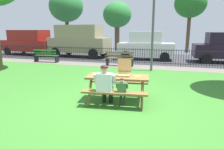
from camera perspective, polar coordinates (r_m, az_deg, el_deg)
name	(u,v)px	position (r m, az deg, el deg)	size (l,w,h in m)	color
ground	(125,90)	(7.40, 3.50, -4.21)	(28.00, 10.97, 0.02)	#397B2A
cobblestone_walkway	(144,67)	(11.99, 8.85, 2.12)	(28.00, 1.40, 0.01)	slate
street_asphalt	(151,58)	(15.78, 10.87, 4.48)	(28.00, 6.34, 0.01)	#38383D
picnic_table_foreground	(118,82)	(6.05, 1.56, -1.98)	(1.97, 1.69, 0.79)	brown
pizza_box_open	(124,72)	(6.06, 3.29, 0.57)	(0.45, 0.50, 0.46)	tan
pizza_slice_on_table	(136,76)	(6.02, 6.81, -0.38)	(0.24, 0.20, 0.02)	#E8BC4E
adult_at_table	(105,83)	(5.61, -1.91, -2.52)	(0.63, 0.62, 1.19)	black
child_at_table	(122,90)	(5.54, 2.84, -4.25)	(0.34, 0.34, 0.85)	#313131
iron_fence_streetside	(146,57)	(12.60, 9.38, 4.95)	(23.84, 0.03, 1.00)	black
park_bench_left	(46,56)	(14.18, -17.88, 4.95)	(1.62, 0.53, 0.85)	#256526
park_bench_center	(120,59)	(12.06, 2.16, 4.34)	(1.61, 0.51, 0.85)	brown
lamp_post_walkway	(153,16)	(10.70, 11.47, 15.57)	(0.28, 0.28, 4.55)	#4C4C51
parked_car_far_left	(29,42)	(18.98, -22.06, 8.44)	(4.70, 2.16, 2.08)	maroon
parked_car_left	(79,40)	(16.45, -9.06, 9.44)	(4.78, 2.23, 2.46)	gray
parked_car_center	(146,45)	(14.95, 9.47, 8.02)	(3.98, 2.00, 1.98)	white
far_tree_left	(66,7)	(23.49, -12.65, 17.92)	(3.60, 3.60, 6.15)	brown
far_tree_midleft	(117,15)	(21.26, 1.45, 16.17)	(2.82, 2.82, 4.85)	brown
far_tree_center	(190,4)	(20.60, 21.01, 17.92)	(2.82, 2.82, 5.69)	brown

